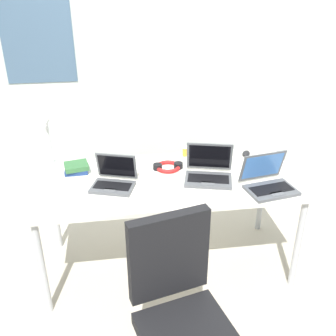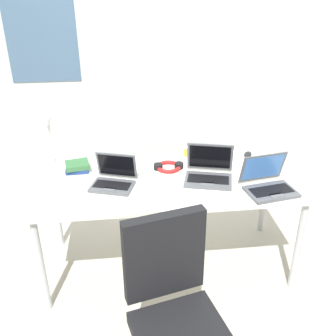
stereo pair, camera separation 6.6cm
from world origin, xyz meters
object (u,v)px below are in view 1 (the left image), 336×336
computer_mouse (246,153)px  headphones (168,167)px  pill_bottle (185,151)px  laptop_back_right (269,183)px  cell_phone (270,164)px  laptop_near_lamp (209,172)px  office_chair (182,328)px  desk_lamp (48,143)px  laptop_front_right (114,180)px  book_stack (76,168)px

computer_mouse → headphones: size_ratio=0.45×
headphones → pill_bottle: pill_bottle is taller
laptop_back_right → cell_phone: size_ratio=2.56×
laptop_back_right → headphones: 0.71m
laptop_near_lamp → computer_mouse: bearing=40.6°
laptop_near_lamp → office_chair: 1.04m
laptop_back_right → headphones: size_ratio=1.63×
desk_lamp → laptop_near_lamp: (1.07, -0.32, -0.15)m
computer_mouse → headphones: (-0.62, -0.13, -0.00)m
laptop_front_right → cell_phone: size_ratio=2.39×
cell_phone → office_chair: bearing=-143.5°
desk_lamp → cell_phone: 1.59m
laptop_near_lamp → headphones: laptop_near_lamp is taller
desk_lamp → computer_mouse: 1.46m
desk_lamp → headphones: (0.82, -0.13, -0.18)m
laptop_near_lamp → book_stack: laptop_near_lamp is taller
laptop_back_right → book_stack: size_ratio=1.90×
headphones → office_chair: 1.15m
computer_mouse → laptop_near_lamp: bearing=-111.7°
computer_mouse → office_chair: office_chair is taller
laptop_back_right → office_chair: size_ratio=0.36×
headphones → laptop_front_right: bearing=-152.7°
computer_mouse → pill_bottle: 0.47m
pill_bottle → book_stack: 0.82m
pill_bottle → office_chair: bearing=-101.0°
desk_lamp → computer_mouse: size_ratio=4.17×
laptop_near_lamp → laptop_back_right: bearing=-28.6°
laptop_back_right → laptop_front_right: bearing=169.7°
desk_lamp → laptop_front_right: size_ratio=1.23×
laptop_back_right → pill_bottle: (-0.44, 0.57, -0.00)m
computer_mouse → office_chair: size_ratio=0.10×
laptop_front_right → pill_bottle: 0.67m
desk_lamp → pill_bottle: bearing=3.9°
cell_phone → headphones: size_ratio=0.64×
book_stack → office_chair: bearing=-64.1°
office_chair → computer_mouse: bearing=59.7°
laptop_back_right → book_stack: laptop_back_right is taller
laptop_near_lamp → laptop_front_right: bearing=-179.0°
laptop_back_right → cell_phone: (0.15, 0.33, -0.04)m
desk_lamp → laptop_near_lamp: desk_lamp is taller
cell_phone → laptop_near_lamp: bearing=-179.0°
laptop_back_right → cell_phone: bearing=66.1°
laptop_near_lamp → office_chair: bearing=-110.7°
laptop_front_right → headphones: (0.39, 0.20, -0.03)m
laptop_near_lamp → office_chair: size_ratio=0.38×
laptop_near_lamp → pill_bottle: (-0.09, 0.38, -0.01)m
laptop_front_right → book_stack: bearing=136.8°
laptop_front_right → headphones: bearing=27.3°
laptop_back_right → office_chair: (-0.69, -0.71, -0.39)m
laptop_front_right → office_chair: (0.30, -0.89, -0.38)m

